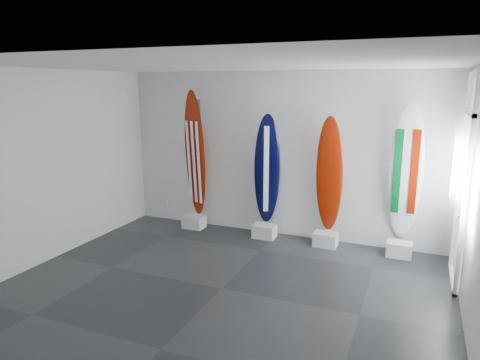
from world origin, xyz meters
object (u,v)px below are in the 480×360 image
at_px(surfboard_navy, 267,170).
at_px(surfboard_italy, 406,173).
at_px(surfboard_usa, 195,154).
at_px(surfboard_swiss, 329,175).

relative_size(surfboard_navy, surfboard_italy, 0.88).
distance_m(surfboard_usa, surfboard_italy, 3.80).
xyz_separation_m(surfboard_usa, surfboard_swiss, (2.59, 0.00, -0.20)).
distance_m(surfboard_navy, surfboard_italy, 2.34).
bearing_deg(surfboard_navy, surfboard_swiss, -19.67).
relative_size(surfboard_swiss, surfboard_italy, 0.88).
bearing_deg(surfboard_usa, surfboard_navy, 20.05).
height_order(surfboard_usa, surfboard_swiss, surfboard_usa).
bearing_deg(surfboard_italy, surfboard_navy, 177.41).
distance_m(surfboard_navy, surfboard_swiss, 1.12).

